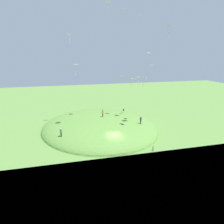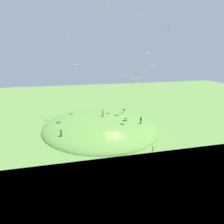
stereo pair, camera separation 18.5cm
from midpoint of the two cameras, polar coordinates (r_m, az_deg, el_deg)
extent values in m
plane|color=#6A9945|center=(41.79, 0.76, -8.35)|extent=(160.00, 160.00, 0.00)
ellipsoid|color=#689D42|center=(50.82, -3.03, -4.10)|extent=(28.94, 24.75, 5.57)
cube|color=#4F4948|center=(49.39, -2.17, -0.81)|extent=(0.24, 0.21, 0.77)
cylinder|color=orange|center=(49.21, -2.17, -0.04)|extent=(0.53, 0.53, 0.61)
sphere|color=brown|center=(49.11, -2.18, 0.44)|extent=(0.23, 0.23, 0.23)
cube|color=#252945|center=(47.61, 7.23, -2.54)|extent=(0.23, 0.14, 0.76)
cylinder|color=#3C3E4F|center=(47.41, 7.26, -1.75)|extent=(0.44, 0.44, 0.60)
sphere|color=#996B4E|center=(47.30, 7.28, -1.26)|extent=(0.23, 0.23, 0.23)
cube|color=#352E28|center=(42.66, -12.36, -5.48)|extent=(0.19, 0.25, 0.76)
cylinder|color=#2F925A|center=(42.44, -12.41, -4.61)|extent=(0.51, 0.51, 0.60)
sphere|color=beige|center=(42.30, -12.44, -4.08)|extent=(0.23, 0.23, 0.23)
cube|color=#51493E|center=(62.76, 3.03, -0.08)|extent=(0.19, 0.25, 0.75)
cylinder|color=#434742|center=(62.60, 3.04, 0.52)|extent=(0.52, 0.52, 0.60)
sphere|color=beige|center=(62.50, 3.04, 0.88)|extent=(0.23, 0.23, 0.23)
cube|color=silver|center=(48.31, 9.21, 14.26)|extent=(0.60, 0.77, 0.09)
cylinder|color=silver|center=(48.63, 9.24, 13.15)|extent=(0.26, 0.09, 1.53)
cube|color=silver|center=(48.58, 2.90, 8.94)|extent=(1.19, 1.16, 0.22)
cylinder|color=silver|center=(48.52, 2.75, 8.14)|extent=(0.09, 0.10, 0.84)
cube|color=white|center=(44.94, 9.73, 11.40)|extent=(0.95, 1.02, 0.06)
cylinder|color=white|center=(44.90, 9.78, 10.43)|extent=(0.16, 0.15, 1.09)
cube|color=white|center=(49.81, -10.54, 18.41)|extent=(0.75, 0.83, 0.15)
cylinder|color=white|center=(49.97, -10.31, 17.23)|extent=(0.24, 0.11, 1.70)
cube|color=white|center=(46.57, -1.01, 25.47)|extent=(1.26, 1.05, 0.17)
cylinder|color=white|center=(46.68, -0.71, 24.51)|extent=(0.10, 0.10, 0.96)
cube|color=white|center=(53.90, 3.04, 24.25)|extent=(0.88, 1.17, 0.15)
cylinder|color=white|center=(53.82, 2.76, 23.27)|extent=(0.20, 0.07, 1.31)
cube|color=white|center=(51.99, 6.63, 8.60)|extent=(0.68, 0.88, 0.22)
cylinder|color=white|center=(52.46, 6.68, 7.36)|extent=(0.15, 0.05, 1.95)
cube|color=#F0E5D0|center=(41.53, 8.12, 8.60)|extent=(1.09, 0.92, 0.23)
cylinder|color=#F0E5D0|center=(41.87, 7.78, 7.14)|extent=(0.04, 0.10, 1.74)
cube|color=silver|center=(47.60, 5.35, 8.19)|extent=(1.38, 1.24, 0.28)
cylinder|color=silver|center=(47.75, 4.94, 7.11)|extent=(0.15, 0.14, 1.27)
cube|color=silver|center=(43.36, -8.86, 11.58)|extent=(1.44, 1.33, 0.05)
cylinder|color=silver|center=(43.27, -8.89, 9.98)|extent=(0.22, 0.16, 1.79)
cube|color=#F5DAD6|center=(42.19, 14.21, 20.06)|extent=(1.18, 1.38, 0.04)
cylinder|color=#F5DAD6|center=(42.30, 13.84, 18.61)|extent=(0.13, 0.19, 1.56)
cube|color=white|center=(52.54, 6.95, 22.72)|extent=(0.84, 0.72, 0.07)
cylinder|color=white|center=(52.52, 6.83, 21.46)|extent=(0.28, 0.12, 1.93)
cylinder|color=brown|center=(39.99, 10.22, -8.96)|extent=(0.14, 0.14, 0.93)
camera|label=1|loc=(0.09, -89.88, 0.03)|focal=36.92mm
camera|label=2|loc=(0.09, 90.12, -0.03)|focal=36.92mm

